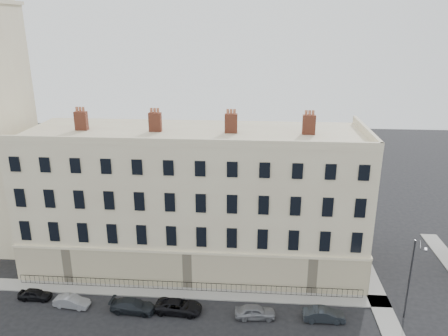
{
  "coord_description": "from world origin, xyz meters",
  "views": [
    {
      "loc": [
        0.69,
        -32.33,
        25.93
      ],
      "look_at": [
        -2.58,
        10.0,
        11.76
      ],
      "focal_mm": 35.0,
      "sensor_mm": 36.0,
      "label": 1
    }
  ],
  "objects_px": {
    "car_a": "(35,294)",
    "car_e": "(255,312)",
    "car_f": "(324,315)",
    "car_b": "(72,302)",
    "streetlamp": "(411,276)",
    "car_c": "(133,306)",
    "car_d": "(179,306)"
  },
  "relations": [
    {
      "from": "car_a",
      "to": "car_e",
      "type": "xyz_separation_m",
      "value": [
        21.65,
        -1.18,
        0.09
      ]
    },
    {
      "from": "car_e",
      "to": "car_f",
      "type": "xyz_separation_m",
      "value": [
        6.25,
        0.05,
        -0.01
      ]
    },
    {
      "from": "car_b",
      "to": "car_e",
      "type": "relative_size",
      "value": 0.92
    },
    {
      "from": "car_a",
      "to": "car_f",
      "type": "relative_size",
      "value": 0.85
    },
    {
      "from": "car_f",
      "to": "streetlamp",
      "type": "xyz_separation_m",
      "value": [
        7.53,
        0.96,
        3.8
      ]
    },
    {
      "from": "car_c",
      "to": "streetlamp",
      "type": "relative_size",
      "value": 0.54
    },
    {
      "from": "car_a",
      "to": "streetlamp",
      "type": "distance_m",
      "value": 35.63
    },
    {
      "from": "car_b",
      "to": "car_e",
      "type": "xyz_separation_m",
      "value": [
        17.55,
        -0.29,
        0.07
      ]
    },
    {
      "from": "car_c",
      "to": "car_e",
      "type": "height_order",
      "value": "car_e"
    },
    {
      "from": "car_c",
      "to": "car_d",
      "type": "height_order",
      "value": "car_c"
    },
    {
      "from": "car_c",
      "to": "streetlamp",
      "type": "distance_m",
      "value": 25.57
    },
    {
      "from": "car_f",
      "to": "streetlamp",
      "type": "bearing_deg",
      "value": -83.68
    },
    {
      "from": "car_a",
      "to": "car_c",
      "type": "relative_size",
      "value": 0.75
    },
    {
      "from": "car_e",
      "to": "car_d",
      "type": "bearing_deg",
      "value": 83.7
    },
    {
      "from": "car_b",
      "to": "streetlamp",
      "type": "bearing_deg",
      "value": -82.77
    },
    {
      "from": "car_e",
      "to": "streetlamp",
      "type": "distance_m",
      "value": 14.32
    },
    {
      "from": "car_a",
      "to": "car_c",
      "type": "distance_m",
      "value": 10.22
    },
    {
      "from": "car_a",
      "to": "car_d",
      "type": "height_order",
      "value": "car_d"
    },
    {
      "from": "car_e",
      "to": "streetlamp",
      "type": "bearing_deg",
      "value": -89.89
    },
    {
      "from": "car_a",
      "to": "streetlamp",
      "type": "xyz_separation_m",
      "value": [
        35.42,
        -0.17,
        3.87
      ]
    },
    {
      "from": "car_c",
      "to": "car_b",
      "type": "bearing_deg",
      "value": 90.87
    },
    {
      "from": "car_f",
      "to": "car_c",
      "type": "bearing_deg",
      "value": 89.23
    },
    {
      "from": "car_e",
      "to": "streetlamp",
      "type": "relative_size",
      "value": 0.47
    },
    {
      "from": "car_c",
      "to": "streetlamp",
      "type": "bearing_deg",
      "value": -84.13
    },
    {
      "from": "car_d",
      "to": "car_a",
      "type": "bearing_deg",
      "value": 89.9
    },
    {
      "from": "car_b",
      "to": "streetlamp",
      "type": "relative_size",
      "value": 0.43
    },
    {
      "from": "car_d",
      "to": "car_e",
      "type": "height_order",
      "value": "car_e"
    },
    {
      "from": "car_a",
      "to": "car_b",
      "type": "bearing_deg",
      "value": -102.25
    },
    {
      "from": "car_d",
      "to": "car_e",
      "type": "relative_size",
      "value": 1.18
    },
    {
      "from": "car_b",
      "to": "car_d",
      "type": "xyz_separation_m",
      "value": [
        10.37,
        -0.01,
        0.05
      ]
    },
    {
      "from": "car_a",
      "to": "car_d",
      "type": "bearing_deg",
      "value": -93.56
    },
    {
      "from": "car_d",
      "to": "car_f",
      "type": "distance_m",
      "value": 13.43
    }
  ]
}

